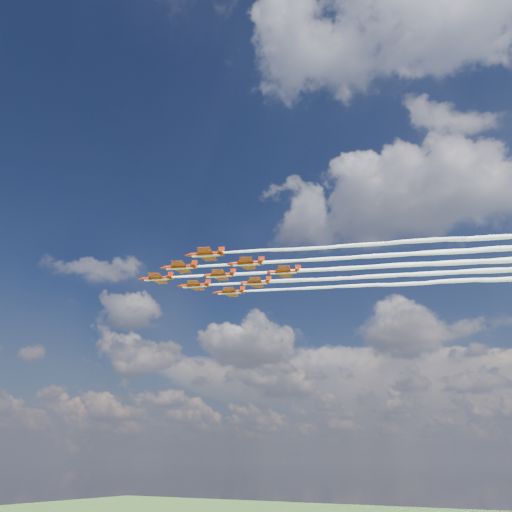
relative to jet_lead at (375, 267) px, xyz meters
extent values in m
cylinder|color=#A82409|center=(-56.18, -21.47, 0.00)|extent=(7.43, 3.67, 1.04)
cone|color=#A82409|center=(-60.59, -23.16, 0.00)|extent=(2.13, 1.64, 1.04)
cone|color=#A82409|center=(-52.04, -19.89, 0.00)|extent=(1.66, 1.39, 0.94)
ellipsoid|color=black|center=(-57.94, -22.15, 0.42)|extent=(2.14, 1.50, 0.68)
cube|color=#A82409|center=(-55.74, -21.31, -0.05)|extent=(5.92, 9.19, 0.13)
cube|color=#A82409|center=(-52.65, -20.13, 0.00)|extent=(2.45, 3.65, 0.11)
cube|color=#A82409|center=(-52.48, -20.06, 0.85)|extent=(1.46, 0.66, 1.70)
cube|color=white|center=(-56.18, -21.47, -0.47)|extent=(6.92, 3.32, 0.11)
cylinder|color=#A82409|center=(-45.12, -25.33, 0.00)|extent=(7.43, 3.67, 1.04)
cone|color=#A82409|center=(-49.53, -27.02, 0.00)|extent=(2.13, 1.64, 1.04)
cone|color=#A82409|center=(-40.98, -23.75, 0.00)|extent=(1.66, 1.39, 0.94)
ellipsoid|color=black|center=(-46.88, -26.01, 0.42)|extent=(2.14, 1.50, 0.68)
cube|color=#A82409|center=(-44.68, -25.16, -0.05)|extent=(5.92, 9.19, 0.13)
cube|color=#A82409|center=(-41.59, -23.98, 0.00)|extent=(2.45, 3.65, 0.11)
cube|color=#A82409|center=(-41.42, -23.92, 0.85)|extent=(1.46, 0.66, 1.70)
cube|color=white|center=(-45.12, -25.33, -0.47)|extent=(6.92, 3.32, 0.11)
cylinder|color=#A82409|center=(-50.51, -11.22, 0.00)|extent=(7.43, 3.67, 1.04)
cone|color=#A82409|center=(-54.92, -12.91, 0.00)|extent=(2.13, 1.64, 1.04)
cone|color=#A82409|center=(-46.37, -9.64, 0.00)|extent=(1.66, 1.39, 0.94)
ellipsoid|color=black|center=(-52.28, -11.90, 0.42)|extent=(2.14, 1.50, 0.68)
cube|color=#A82409|center=(-50.07, -11.05, -0.05)|extent=(5.92, 9.19, 0.13)
cube|color=#A82409|center=(-46.99, -9.87, 0.00)|extent=(2.45, 3.65, 0.11)
cube|color=#A82409|center=(-46.81, -9.81, 0.85)|extent=(1.46, 0.66, 1.70)
cube|color=white|center=(-50.51, -11.22, -0.47)|extent=(6.92, 3.32, 0.11)
cylinder|color=#A82409|center=(-34.06, -29.19, 0.00)|extent=(7.43, 3.67, 1.04)
cone|color=#A82409|center=(-38.47, -30.87, 0.00)|extent=(2.13, 1.64, 1.04)
cone|color=#A82409|center=(-29.91, -27.61, 0.00)|extent=(1.66, 1.39, 0.94)
ellipsoid|color=black|center=(-35.82, -29.86, 0.42)|extent=(2.14, 1.50, 0.68)
cube|color=#A82409|center=(-33.62, -29.02, -0.05)|extent=(5.92, 9.19, 0.13)
cube|color=#A82409|center=(-30.53, -27.84, 0.00)|extent=(2.45, 3.65, 0.11)
cube|color=#A82409|center=(-30.36, -27.77, 0.85)|extent=(1.46, 0.66, 1.70)
cube|color=white|center=(-34.06, -29.19, -0.47)|extent=(6.92, 3.32, 0.11)
cylinder|color=#A82409|center=(-39.45, -15.08, 0.00)|extent=(7.43, 3.67, 1.04)
cone|color=#A82409|center=(-43.86, -16.77, 0.00)|extent=(2.13, 1.64, 1.04)
cone|color=#A82409|center=(-35.31, -13.50, 0.00)|extent=(1.66, 1.39, 0.94)
ellipsoid|color=black|center=(-41.22, -15.75, 0.42)|extent=(2.14, 1.50, 0.68)
cube|color=#A82409|center=(-39.01, -14.91, -0.05)|extent=(5.92, 9.19, 0.13)
cube|color=#A82409|center=(-35.92, -13.73, 0.00)|extent=(2.45, 3.65, 0.11)
cube|color=#A82409|center=(-35.75, -13.66, 0.85)|extent=(1.46, 0.66, 1.70)
cube|color=white|center=(-39.45, -15.08, -0.47)|extent=(6.92, 3.32, 0.11)
cylinder|color=#A82409|center=(-44.85, -0.97, 0.00)|extent=(7.43, 3.67, 1.04)
cone|color=#A82409|center=(-49.25, -2.66, 0.00)|extent=(2.13, 1.64, 1.04)
cone|color=#A82409|center=(-40.70, 0.61, 0.00)|extent=(1.66, 1.39, 0.94)
ellipsoid|color=black|center=(-46.61, -1.64, 0.42)|extent=(2.14, 1.50, 0.68)
cube|color=#A82409|center=(-44.40, -0.80, -0.05)|extent=(5.92, 9.19, 0.13)
cube|color=#A82409|center=(-41.32, 0.38, 0.00)|extent=(2.45, 3.65, 0.11)
cube|color=#A82409|center=(-41.14, 0.45, 0.85)|extent=(1.46, 0.66, 1.70)
cube|color=white|center=(-44.85, -0.97, -0.47)|extent=(6.92, 3.32, 0.11)
cylinder|color=#A82409|center=(-28.39, -18.94, 0.00)|extent=(7.43, 3.67, 1.04)
cone|color=#A82409|center=(-32.80, -20.62, 0.00)|extent=(2.13, 1.64, 1.04)
cone|color=#A82409|center=(-24.25, -17.35, 0.00)|extent=(1.66, 1.39, 0.94)
ellipsoid|color=black|center=(-30.15, -19.61, 0.42)|extent=(2.14, 1.50, 0.68)
cube|color=#A82409|center=(-27.95, -18.77, -0.05)|extent=(5.92, 9.19, 0.13)
cube|color=#A82409|center=(-24.86, -17.59, 0.00)|extent=(2.45, 3.65, 0.11)
cube|color=#A82409|center=(-24.69, -17.52, 0.85)|extent=(1.46, 0.66, 1.70)
cube|color=white|center=(-28.39, -18.94, -0.47)|extent=(6.92, 3.32, 0.11)
cylinder|color=#A82409|center=(-33.78, -4.83, 0.00)|extent=(7.43, 3.67, 1.04)
cone|color=#A82409|center=(-38.19, -6.51, 0.00)|extent=(2.13, 1.64, 1.04)
cone|color=#A82409|center=(-29.64, -3.24, 0.00)|extent=(1.66, 1.39, 0.94)
ellipsoid|color=black|center=(-35.55, -5.50, 0.42)|extent=(2.14, 1.50, 0.68)
cube|color=#A82409|center=(-33.34, -4.66, -0.05)|extent=(5.92, 9.19, 0.13)
cube|color=#A82409|center=(-30.26, -3.48, 0.00)|extent=(2.45, 3.65, 0.11)
cube|color=#A82409|center=(-30.08, -3.41, 0.85)|extent=(1.46, 0.66, 1.70)
cube|color=white|center=(-33.78, -4.83, -0.47)|extent=(6.92, 3.32, 0.11)
cylinder|color=#A82409|center=(-22.72, -8.69, 0.00)|extent=(7.43, 3.67, 1.04)
cone|color=#A82409|center=(-27.13, -10.37, 0.00)|extent=(2.13, 1.64, 1.04)
cone|color=#A82409|center=(-18.58, -7.10, 0.00)|extent=(1.66, 1.39, 0.94)
ellipsoid|color=black|center=(-24.49, -9.36, 0.42)|extent=(2.14, 1.50, 0.68)
cube|color=#A82409|center=(-22.28, -8.52, -0.05)|extent=(5.92, 9.19, 0.13)
cube|color=#A82409|center=(-19.20, -7.34, 0.00)|extent=(2.45, 3.65, 0.11)
cube|color=#A82409|center=(-19.02, -7.27, 0.85)|extent=(1.46, 0.66, 1.70)
cube|color=white|center=(-22.72, -8.69, -0.47)|extent=(6.92, 3.32, 0.11)
camera|label=1|loc=(33.00, -122.51, -47.82)|focal=35.00mm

